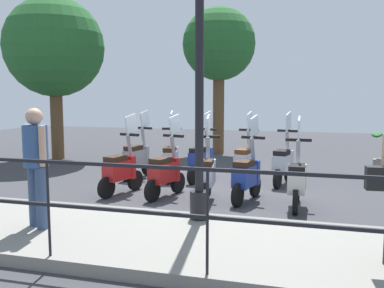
# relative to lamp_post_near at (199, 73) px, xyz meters

# --- Properties ---
(ground_plane) EXTENTS (28.00, 28.00, 0.00)m
(ground_plane) POSITION_rel_lamp_post_near_xyz_m (2.40, 0.33, -2.20)
(ground_plane) COLOR #38383D
(promenade_walkway) EXTENTS (2.20, 20.00, 0.15)m
(promenade_walkway) POSITION_rel_lamp_post_near_xyz_m (-0.75, 0.33, -2.13)
(promenade_walkway) COLOR gray
(promenade_walkway) RESTS_ON ground_plane
(fence_railing) EXTENTS (0.04, 16.03, 1.07)m
(fence_railing) POSITION_rel_lamp_post_near_xyz_m (-1.80, 0.33, -1.29)
(fence_railing) COLOR black
(fence_railing) RESTS_ON promenade_walkway
(lamp_post_near) EXTENTS (0.26, 0.90, 4.60)m
(lamp_post_near) POSITION_rel_lamp_post_near_xyz_m (0.00, 0.00, 0.00)
(lamp_post_near) COLOR black
(lamp_post_near) RESTS_ON promenade_walkway
(pedestrian_distant) EXTENTS (0.43, 0.44, 1.59)m
(pedestrian_distant) POSITION_rel_lamp_post_near_xyz_m (-0.95, 1.97, -1.12)
(pedestrian_distant) COLOR #384C70
(pedestrian_distant) RESTS_ON promenade_walkway
(tree_large) EXTENTS (2.86, 2.86, 4.69)m
(tree_large) POSITION_rel_lamp_post_near_xyz_m (5.28, 5.72, 1.03)
(tree_large) COLOR brown
(tree_large) RESTS_ON ground_plane
(tree_distant) EXTENTS (2.30, 2.30, 4.63)m
(tree_distant) POSITION_rel_lamp_post_near_xyz_m (7.73, 1.39, 1.22)
(tree_distant) COLOR brown
(tree_distant) RESTS_ON ground_plane
(scooter_near_0) EXTENTS (1.23, 0.44, 1.54)m
(scooter_near_0) POSITION_rel_lamp_post_near_xyz_m (1.53, -1.30, -1.72)
(scooter_near_0) COLOR black
(scooter_near_0) RESTS_ON ground_plane
(scooter_near_1) EXTENTS (1.21, 0.51, 1.54)m
(scooter_near_1) POSITION_rel_lamp_post_near_xyz_m (1.73, -0.42, -1.72)
(scooter_near_1) COLOR black
(scooter_near_1) RESTS_ON ground_plane
(scooter_near_2) EXTENTS (1.23, 0.45, 1.54)m
(scooter_near_2) POSITION_rel_lamp_post_near_xyz_m (1.65, 0.30, -1.72)
(scooter_near_2) COLOR black
(scooter_near_2) RESTS_ON ground_plane
(scooter_near_3) EXTENTS (1.21, 0.53, 1.54)m
(scooter_near_3) POSITION_rel_lamp_post_near_xyz_m (1.65, 1.08, -1.72)
(scooter_near_3) COLOR black
(scooter_near_3) RESTS_ON ground_plane
(scooter_near_4) EXTENTS (1.20, 0.53, 1.54)m
(scooter_near_4) POSITION_rel_lamp_post_near_xyz_m (1.64, 1.98, -1.72)
(scooter_near_4) COLOR black
(scooter_near_4) RESTS_ON ground_plane
(scooter_far_0) EXTENTS (1.22, 0.49, 1.54)m
(scooter_far_0) POSITION_rel_lamp_post_near_xyz_m (3.33, -0.96, -1.72)
(scooter_far_0) COLOR black
(scooter_far_0) RESTS_ON ground_plane
(scooter_far_1) EXTENTS (1.23, 0.45, 1.54)m
(scooter_far_1) POSITION_rel_lamp_post_near_xyz_m (3.31, -0.15, -1.72)
(scooter_far_1) COLOR black
(scooter_far_1) RESTS_ON ground_plane
(scooter_far_2) EXTENTS (1.22, 0.50, 1.54)m
(scooter_far_2) POSITION_rel_lamp_post_near_xyz_m (3.26, 0.80, -1.72)
(scooter_far_2) COLOR black
(scooter_far_2) RESTS_ON ground_plane
(scooter_far_3) EXTENTS (1.22, 0.49, 1.54)m
(scooter_far_3) POSITION_rel_lamp_post_near_xyz_m (3.19, 1.50, -1.72)
(scooter_far_3) COLOR black
(scooter_far_3) RESTS_ON ground_plane
(scooter_far_4) EXTENTS (1.22, 0.49, 1.54)m
(scooter_far_4) POSITION_rel_lamp_post_near_xyz_m (3.19, 2.30, -1.72)
(scooter_far_4) COLOR black
(scooter_far_4) RESTS_ON ground_plane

